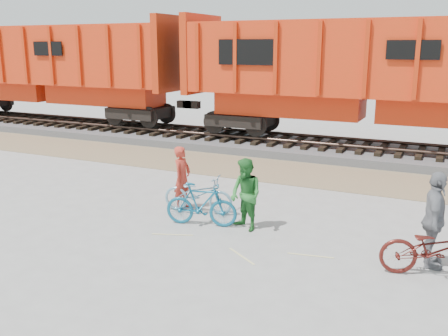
{
  "coord_description": "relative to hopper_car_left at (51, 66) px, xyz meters",
  "views": [
    {
      "loc": [
        4.33,
        -9.45,
        3.97
      ],
      "look_at": [
        -0.86,
        1.5,
        0.99
      ],
      "focal_mm": 40.0,
      "sensor_mm": 36.0,
      "label": 1
    }
  ],
  "objects": [
    {
      "name": "ballast_bed",
      "position": [
        13.58,
        0.0,
        -2.86
      ],
      "size": [
        120.0,
        4.0,
        0.3
      ],
      "primitive_type": "cube",
      "color": "slate",
      "rests_on": "ground"
    },
    {
      "name": "hopper_car_center",
      "position": [
        15.0,
        0.0,
        0.0
      ],
      "size": [
        14.0,
        3.13,
        4.65
      ],
      "color": "black",
      "rests_on": "track"
    },
    {
      "name": "person_woman",
      "position": [
        17.69,
        -9.1,
        -2.11
      ],
      "size": [
        0.53,
        1.09,
        1.8
      ],
      "primitive_type": "imported",
      "rotation": [
        0.0,
        0.0,
        1.66
      ],
      "color": "slate",
      "rests_on": "ground"
    },
    {
      "name": "track",
      "position": [
        13.58,
        0.0,
        -2.53
      ],
      "size": [
        120.0,
        2.6,
        0.24
      ],
      "color": "black",
      "rests_on": "ballast_bed"
    },
    {
      "name": "gravel_strip",
      "position": [
        13.58,
        -3.5,
        -3.0
      ],
      "size": [
        120.0,
        3.0,
        0.02
      ],
      "primitive_type": "cube",
      "color": "#91795A",
      "rests_on": "ground"
    },
    {
      "name": "bicycle_blue",
      "position": [
        12.36,
        -8.21,
        -2.55
      ],
      "size": [
        1.82,
        0.83,
        0.92
      ],
      "primitive_type": "imported",
      "rotation": [
        0.0,
        0.0,
        1.7
      ],
      "color": "#73A3BB",
      "rests_on": "ground"
    },
    {
      "name": "hopper_car_left",
      "position": [
        0.0,
        0.0,
        0.0
      ],
      "size": [
        14.0,
        3.13,
        4.65
      ],
      "color": "black",
      "rests_on": "track"
    },
    {
      "name": "bicycle_teal",
      "position": [
        12.87,
        -9.01,
        -2.51
      ],
      "size": [
        1.71,
        0.81,
        0.99
      ],
      "primitive_type": "imported",
      "rotation": [
        0.0,
        0.0,
        1.79
      ],
      "color": "#125D7D",
      "rests_on": "ground"
    },
    {
      "name": "ground",
      "position": [
        13.58,
        -9.0,
        -3.01
      ],
      "size": [
        120.0,
        120.0,
        0.0
      ],
      "primitive_type": "plane",
      "color": "#9E9E99",
      "rests_on": "ground"
    },
    {
      "name": "bicycle_maroon",
      "position": [
        17.79,
        -9.5,
        -2.5
      ],
      "size": [
        2.04,
        1.15,
        1.01
      ],
      "primitive_type": "imported",
      "rotation": [
        0.0,
        0.0,
        1.83
      ],
      "color": "#4D1511",
      "rests_on": "ground"
    },
    {
      "name": "person_man",
      "position": [
        13.87,
        -8.81,
        -2.21
      ],
      "size": [
        0.97,
        0.9,
        1.6
      ],
      "primitive_type": "imported",
      "rotation": [
        0.0,
        0.0,
        -0.48
      ],
      "color": "#27712C",
      "rests_on": "ground"
    },
    {
      "name": "person_solo",
      "position": [
        11.86,
        -8.11,
        -2.22
      ],
      "size": [
        0.38,
        0.58,
        1.57
      ],
      "primitive_type": "imported",
      "rotation": [
        0.0,
        0.0,
        1.56
      ],
      "color": "#B53122",
      "rests_on": "ground"
    }
  ]
}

